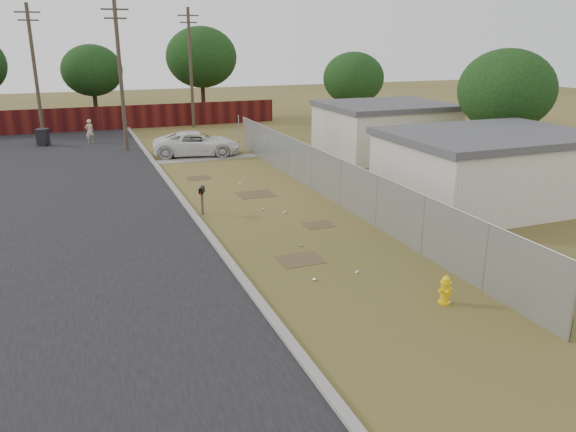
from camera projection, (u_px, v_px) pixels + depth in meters
name	position (u px, v px, depth m)	size (l,w,h in m)	color
ground	(271.00, 214.00, 22.72)	(120.00, 120.00, 0.00)	brown
street	(87.00, 183.00, 27.53)	(15.10, 60.00, 0.12)	black
chainlink_fence	(330.00, 182.00, 24.47)	(0.10, 27.06, 2.02)	#979BA0
privacy_fence	(86.00, 119.00, 42.58)	(30.00, 0.12, 1.80)	#4E1410
utility_poles	(119.00, 70.00, 38.38)	(12.60, 8.24, 9.00)	#473B2F
houses	(430.00, 146.00, 28.38)	(9.30, 17.24, 3.10)	silver
horizon_trees	(177.00, 68.00, 42.53)	(33.32, 31.94, 7.78)	black
fire_hydrant	(445.00, 290.00, 14.95)	(0.37, 0.37, 0.82)	yellow
mailbox	(202.00, 193.00, 22.38)	(0.34, 0.49, 1.15)	brown
pickup_truck	(197.00, 144.00, 33.76)	(2.38, 5.16, 1.43)	white
pedestrian	(90.00, 131.00, 37.59)	(0.59, 0.39, 1.62)	#C2B08E
trash_bin	(43.00, 137.00, 36.84)	(0.93, 1.00, 1.11)	black
scattered_litter	(287.00, 227.00, 20.97)	(1.66, 11.79, 0.07)	white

